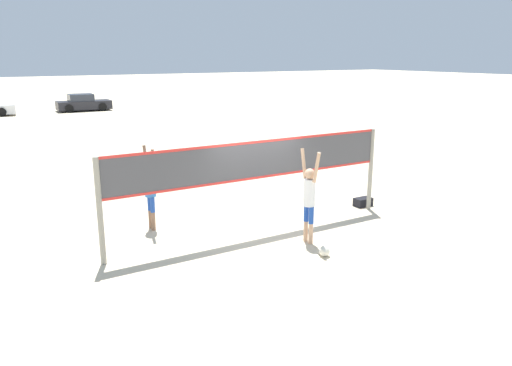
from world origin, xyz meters
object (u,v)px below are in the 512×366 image
Objects in this scene: volleyball at (325,251)px; parked_car_near at (83,103)px; volleyball_net at (256,168)px; gear_bag at (363,202)px; player_spiker at (309,194)px; player_blocker at (150,187)px.

parked_car_near is (2.07, 33.10, 0.47)m from volleyball.
volleyball_net reaches higher than volleyball.
player_spiker is at bearing -154.14° from gear_bag.
player_blocker is at bearing 143.69° from volleyball_net.
player_blocker is (-2.17, 1.59, -0.53)m from volleyball_net.
player_blocker is 4.69m from volleyball.
player_spiker is (0.72, -1.23, -0.47)m from volleyball_net.
player_spiker is at bearing -59.90° from volleyball_net.
gear_bag is 0.13× the size of parked_car_near.
gear_bag is at bearing 4.47° from volleyball_net.
parked_car_near is at bearing 86.43° from volleyball.
volleyball is 0.46× the size of gear_bag.
volleyball_net is 1.50m from player_spiker.
player_blocker is at bearing 167.99° from gear_bag.
volleyball is 4.15m from gear_bag.
player_spiker is at bearing 45.56° from player_blocker.
volleyball is at bearing 167.36° from player_spiker.
volleyball_net is 4.19m from gear_bag.
volleyball_net is 2.74m from player_blocker.
player_blocker reaches higher than volleyball.
parked_car_near is (-1.30, 30.69, 0.47)m from gear_bag.
gear_bag is at bearing -85.37° from parked_car_near.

